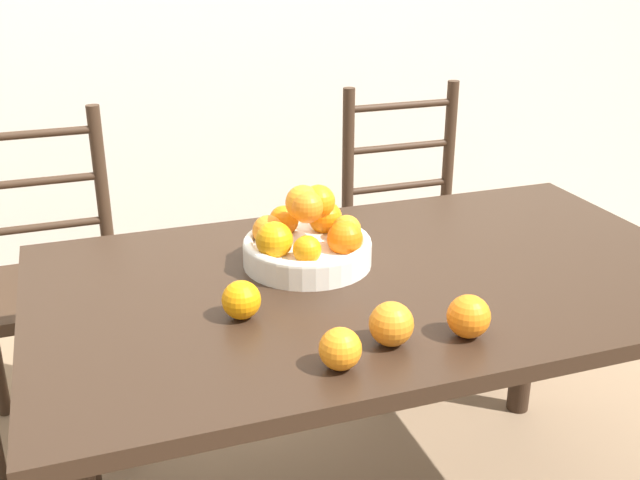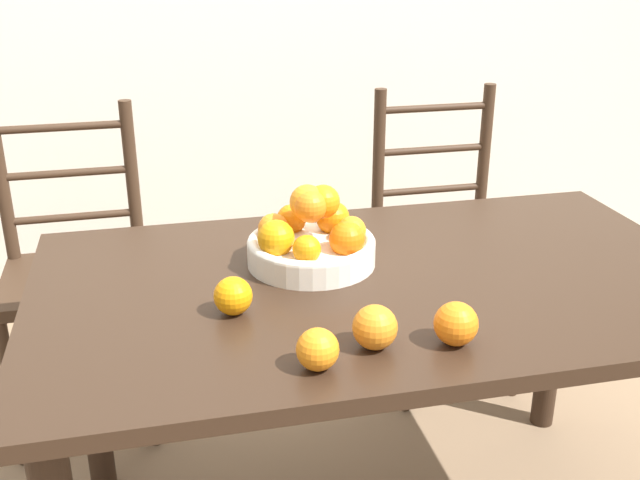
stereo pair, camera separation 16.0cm
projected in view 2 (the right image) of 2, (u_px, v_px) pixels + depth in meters
name	position (u px, v px, depth m)	size (l,w,h in m)	color
dining_table	(378.00, 319.00, 1.68)	(1.51, 0.87, 0.74)	black
fruit_bowl	(311.00, 239.00, 1.69)	(0.29, 0.29, 0.19)	silver
orange_loose_0	(233.00, 296.00, 1.47)	(0.08, 0.08, 0.08)	orange
orange_loose_1	(456.00, 324.00, 1.36)	(0.08, 0.08, 0.08)	orange
orange_loose_2	(318.00, 349.00, 1.28)	(0.08, 0.08, 0.08)	orange
orange_loose_3	(375.00, 327.00, 1.35)	(0.08, 0.08, 0.08)	orange
chair_left	(77.00, 278.00, 2.26)	(0.42, 0.41, 0.98)	#382619
chair_right	(443.00, 244.00, 2.51)	(0.42, 0.40, 0.98)	#382619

